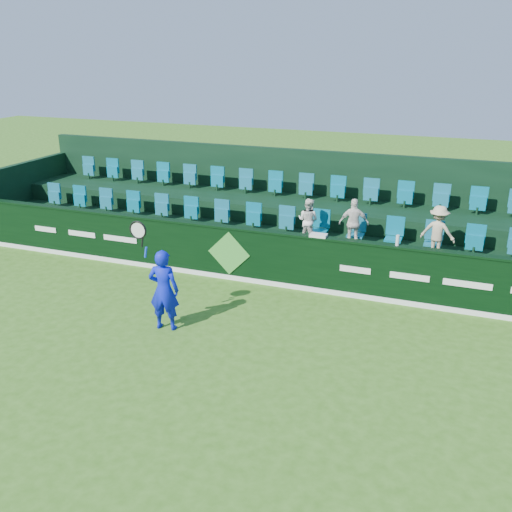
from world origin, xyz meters
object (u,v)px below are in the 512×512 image
at_px(spectator_right, 438,232).
at_px(drinks_bottle, 397,240).
at_px(spectator_left, 308,220).
at_px(towel, 318,235).
at_px(tennis_player, 164,289).
at_px(spectator_middle, 354,223).

height_order(spectator_right, drinks_bottle, spectator_right).
xyz_separation_m(spectator_left, towel, (0.56, -1.12, 0.02)).
relative_size(tennis_player, spectator_left, 2.07).
bearing_deg(tennis_player, spectator_left, 65.42).
distance_m(tennis_player, spectator_left, 4.49).
distance_m(towel, drinks_bottle, 1.77).
distance_m(spectator_left, towel, 1.25).
xyz_separation_m(tennis_player, spectator_middle, (3.00, 4.05, 0.54)).
relative_size(spectator_left, spectator_right, 0.91).
bearing_deg(spectator_right, drinks_bottle, 65.93).
xyz_separation_m(towel, drinks_bottle, (1.77, 0.00, 0.09)).
bearing_deg(spectator_left, spectator_middle, -168.49).
height_order(spectator_middle, spectator_right, spectator_right).
distance_m(spectator_middle, towel, 1.27).
relative_size(towel, drinks_bottle, 1.61).
relative_size(spectator_middle, spectator_right, 0.99).
distance_m(tennis_player, towel, 3.83).
distance_m(spectator_left, spectator_middle, 1.15).
bearing_deg(drinks_bottle, tennis_player, -144.95).
xyz_separation_m(spectator_middle, spectator_right, (1.96, 0.00, 0.01)).
bearing_deg(spectator_right, spectator_left, 10.77).
bearing_deg(spectator_middle, spectator_left, -11.16).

